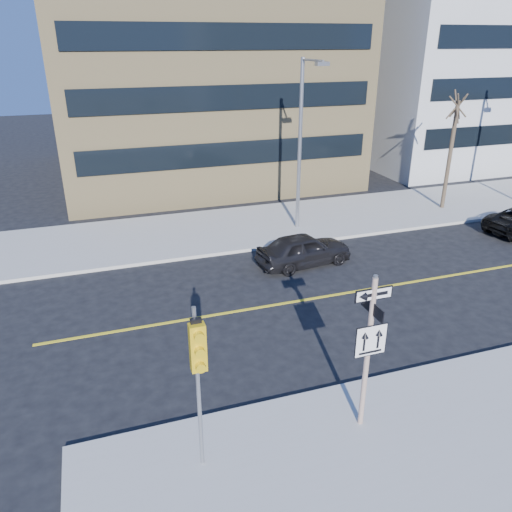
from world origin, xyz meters
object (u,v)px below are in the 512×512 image
object	(u,v)px
traffic_signal	(198,360)
parked_car_a	(304,249)
street_tree_west	(457,109)
sign_pole	(369,345)
streetlight_a	(302,135)

from	to	relation	value
traffic_signal	parked_car_a	bearing A→B (deg)	55.53
parked_car_a	traffic_signal	bearing A→B (deg)	138.48
parked_car_a	street_tree_west	distance (m)	12.27
sign_pole	traffic_signal	bearing A→B (deg)	-177.89
traffic_signal	streetlight_a	xyz separation A→B (m)	(8.00, 13.42, 1.73)
traffic_signal	parked_car_a	size ratio (longest dim) A/B	0.98
traffic_signal	street_tree_west	world-z (taller)	street_tree_west
sign_pole	street_tree_west	xyz separation A→B (m)	(13.00, 13.81, 3.09)
parked_car_a	streetlight_a	bearing A→B (deg)	-27.30
street_tree_west	sign_pole	bearing A→B (deg)	-133.26
traffic_signal	street_tree_west	xyz separation A→B (m)	(17.00, 13.96, 2.50)
sign_pole	street_tree_west	world-z (taller)	street_tree_west
traffic_signal	parked_car_a	distance (m)	11.88
parked_car_a	streetlight_a	world-z (taller)	streetlight_a
sign_pole	streetlight_a	xyz separation A→B (m)	(4.00, 13.27, 2.32)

